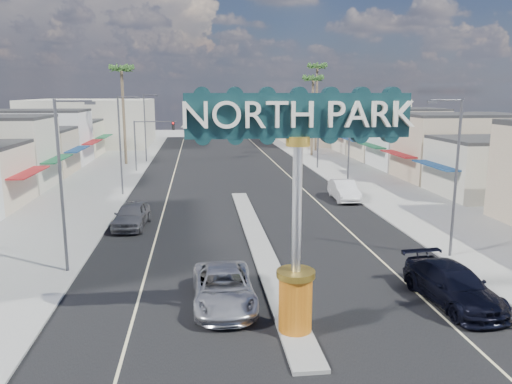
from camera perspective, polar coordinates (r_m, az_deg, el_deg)
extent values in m
plane|color=gray|center=(46.95, -2.07, -0.09)|extent=(160.00, 160.00, 0.00)
cube|color=black|center=(46.95, -2.07, -0.09)|extent=(20.00, 120.00, 0.01)
cube|color=gray|center=(31.48, 0.27, -5.73)|extent=(1.30, 30.00, 0.16)
cube|color=gray|center=(47.93, -19.00, -0.40)|extent=(8.00, 120.00, 0.12)
cube|color=gray|center=(50.00, 14.13, 0.35)|extent=(8.00, 120.00, 0.12)
cube|color=beige|center=(62.62, -25.66, 4.46)|extent=(12.00, 42.00, 6.00)
cube|color=#B7B29E|center=(65.33, 18.50, 5.24)|extent=(12.00, 42.00, 6.00)
cube|color=#B7B29E|center=(92.86, -18.19, 7.54)|extent=(20.00, 20.00, 8.00)
cube|color=beige|center=(94.56, 9.20, 8.02)|extent=(20.00, 20.00, 8.00)
cylinder|color=#BB530E|center=(19.94, 4.51, -12.58)|extent=(1.30, 1.30, 2.20)
cylinder|color=gold|center=(19.48, 4.57, -9.29)|extent=(1.50, 1.50, 0.25)
cylinder|color=#B7B7BC|center=(18.74, 4.69, -2.05)|extent=(0.36, 0.36, 4.80)
cylinder|color=gold|center=(18.31, 4.82, 5.81)|extent=(0.90, 0.90, 0.35)
cube|color=#0F2B2E|center=(18.24, 4.87, 8.71)|extent=(8.20, 0.50, 1.60)
cylinder|color=#47474C|center=(60.65, -13.63, 5.08)|extent=(0.18, 0.18, 6.00)
cylinder|color=#47474C|center=(60.16, -11.38, 7.90)|extent=(5.00, 0.12, 0.12)
cube|color=black|center=(60.06, -9.44, 7.48)|extent=(0.32, 0.32, 1.00)
sphere|color=red|center=(59.86, -9.46, 7.78)|extent=(0.22, 0.22, 0.22)
cylinder|color=#47474C|center=(61.95, 7.09, 5.43)|extent=(0.18, 0.18, 6.00)
cylinder|color=#47474C|center=(61.17, 4.86, 8.13)|extent=(5.00, 0.12, 0.12)
cube|color=black|center=(60.84, 2.99, 7.67)|extent=(0.32, 0.32, 1.00)
sphere|color=red|center=(60.64, 3.02, 7.96)|extent=(0.22, 0.22, 0.22)
cylinder|color=#47474C|center=(27.23, -21.37, 0.34)|extent=(0.16, 0.16, 9.00)
cylinder|color=#47474C|center=(26.57, -20.16, 9.74)|extent=(1.80, 0.10, 0.10)
cube|color=#47474C|center=(26.40, -18.43, 9.63)|extent=(0.50, 0.22, 0.15)
cylinder|color=#47474C|center=(46.65, -15.26, 5.03)|extent=(0.16, 0.16, 9.00)
cylinder|color=#47474C|center=(46.27, -14.42, 10.49)|extent=(1.80, 0.10, 0.10)
cube|color=#47474C|center=(46.17, -13.42, 10.42)|extent=(0.50, 0.22, 0.15)
cylinder|color=#47474C|center=(68.39, -12.56, 7.07)|extent=(0.16, 0.16, 9.00)
cylinder|color=#47474C|center=(68.14, -11.96, 10.79)|extent=(1.80, 0.10, 0.10)
cube|color=#47474C|center=(68.07, -11.27, 10.73)|extent=(0.50, 0.22, 0.15)
cylinder|color=#47474C|center=(29.91, 21.87, 1.24)|extent=(0.16, 0.16, 9.00)
cylinder|color=#47474C|center=(29.09, 20.94, 9.77)|extent=(1.80, 0.10, 0.10)
cube|color=#47474C|center=(28.74, 19.49, 9.66)|extent=(0.50, 0.22, 0.15)
cylinder|color=#47474C|center=(48.26, 10.59, 5.44)|extent=(0.16, 0.16, 9.00)
cylinder|color=#47474C|center=(47.76, 9.74, 10.70)|extent=(1.80, 0.10, 0.10)
cube|color=#47474C|center=(47.54, 8.79, 10.61)|extent=(0.50, 0.22, 0.15)
cylinder|color=#47474C|center=(69.51, 5.24, 7.36)|extent=(0.16, 0.16, 9.00)
cylinder|color=#47474C|center=(69.16, 4.56, 11.00)|extent=(1.80, 0.10, 0.10)
cube|color=#47474C|center=(69.01, 3.90, 10.92)|extent=(0.50, 0.22, 0.15)
cylinder|color=brown|center=(66.61, -14.87, 8.15)|extent=(0.36, 0.36, 12.00)
cylinder|color=brown|center=(73.86, 6.46, 8.35)|extent=(0.36, 0.36, 11.00)
cylinder|color=brown|center=(80.11, 6.91, 9.29)|extent=(0.36, 0.36, 13.00)
imported|color=#B7B8BC|center=(22.58, -3.74, -10.87)|extent=(2.76, 5.84, 1.61)
imported|color=black|center=(24.34, 21.56, -9.87)|extent=(2.93, 6.09, 1.71)
imported|color=#5C5B60|center=(35.96, -14.03, -2.56)|extent=(2.51, 5.36, 1.77)
imported|color=silver|center=(44.39, 10.02, 0.20)|extent=(2.03, 5.29, 1.72)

